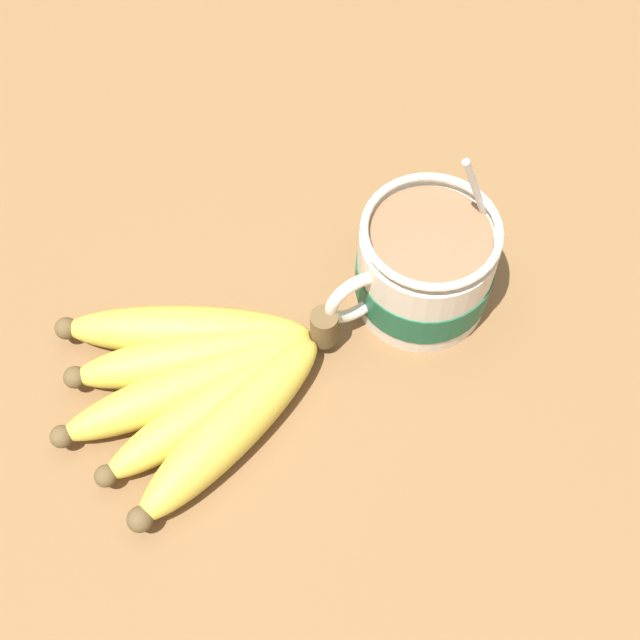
# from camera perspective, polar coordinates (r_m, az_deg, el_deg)

# --- Properties ---
(table) EXTENTS (1.38, 1.38, 0.03)m
(table) POSITION_cam_1_polar(r_m,az_deg,el_deg) (0.69, 2.86, 0.33)
(table) COLOR brown
(table) RESTS_ON ground
(coffee_mug) EXTENTS (0.15, 0.10, 0.15)m
(coffee_mug) POSITION_cam_1_polar(r_m,az_deg,el_deg) (0.65, 6.66, 3.34)
(coffee_mug) COLOR beige
(coffee_mug) RESTS_ON table
(banana_bunch) EXTENTS (0.21, 0.19, 0.04)m
(banana_bunch) POSITION_cam_1_polar(r_m,az_deg,el_deg) (0.63, -7.51, -3.89)
(banana_bunch) COLOR brown
(banana_bunch) RESTS_ON table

